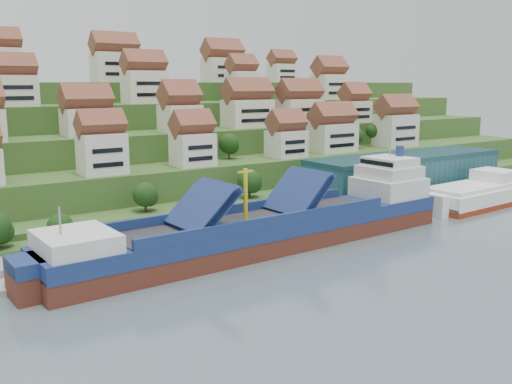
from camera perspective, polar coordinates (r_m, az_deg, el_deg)
ground at (r=111.37m, az=3.65°, el=-5.22°), size 300.00×300.00×0.00m
quay at (r=134.69m, az=6.38°, el=-1.96°), size 180.00×14.00×2.20m
hillside at (r=199.83m, az=-15.12°, el=4.68°), size 260.00×128.00×31.00m
hillside_village at (r=160.61m, az=-9.16°, el=8.48°), size 156.19×63.57×29.30m
hillside_trees at (r=141.18m, az=-10.48°, el=4.84°), size 142.90×62.46×30.84m
warehouse at (r=157.44m, az=14.77°, el=1.86°), size 60.00×15.00×10.00m
flagpole at (r=128.63m, az=7.26°, el=0.05°), size 1.28×0.16×8.00m
cargo_ship at (r=108.79m, az=1.84°, el=-3.68°), size 84.53×15.35×18.76m
second_ship at (r=155.23m, az=21.28°, el=-0.28°), size 32.84×13.41×9.38m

